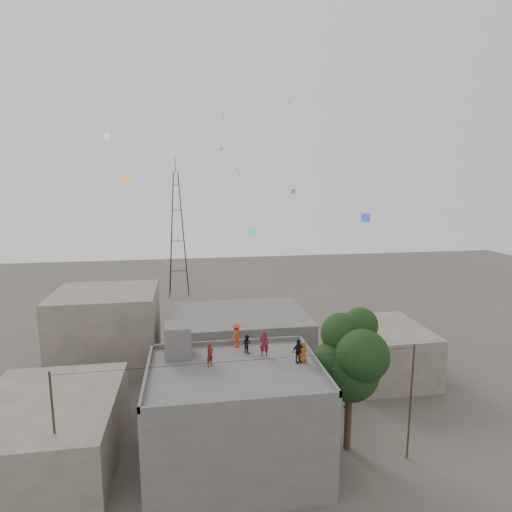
{
  "coord_description": "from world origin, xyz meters",
  "views": [
    {
      "loc": [
        -2.39,
        -22.95,
        16.87
      ],
      "look_at": [
        1.51,
        1.58,
        12.45
      ],
      "focal_mm": 30.0,
      "sensor_mm": 36.0,
      "label": 1
    }
  ],
  "objects_px": {
    "transmission_tower": "(178,234)",
    "person_red_adult": "(264,344)",
    "person_dark_adult": "(298,351)",
    "tree": "(352,358)",
    "stair_head_box": "(178,340)"
  },
  "relations": [
    {
      "from": "stair_head_box",
      "to": "person_red_adult",
      "type": "bearing_deg",
      "value": -9.34
    },
    {
      "from": "stair_head_box",
      "to": "person_dark_adult",
      "type": "relative_size",
      "value": 1.4
    },
    {
      "from": "person_dark_adult",
      "to": "tree",
      "type": "bearing_deg",
      "value": -20.27
    },
    {
      "from": "transmission_tower",
      "to": "person_red_adult",
      "type": "relative_size",
      "value": 12.55
    },
    {
      "from": "tree",
      "to": "person_red_adult",
      "type": "bearing_deg",
      "value": 167.89
    },
    {
      "from": "person_red_adult",
      "to": "stair_head_box",
      "type": "bearing_deg",
      "value": 7.1
    },
    {
      "from": "person_dark_adult",
      "to": "transmission_tower",
      "type": "bearing_deg",
      "value": 77.72
    },
    {
      "from": "stair_head_box",
      "to": "person_dark_adult",
      "type": "xyz_separation_m",
      "value": [
        7.06,
        -2.2,
        -0.28
      ]
    },
    {
      "from": "tree",
      "to": "person_dark_adult",
      "type": "bearing_deg",
      "value": -176.77
    },
    {
      "from": "transmission_tower",
      "to": "person_dark_adult",
      "type": "distance_m",
      "value": 40.44
    },
    {
      "from": "stair_head_box",
      "to": "person_red_adult",
      "type": "height_order",
      "value": "stair_head_box"
    },
    {
      "from": "person_dark_adult",
      "to": "stair_head_box",
      "type": "bearing_deg",
      "value": 139.17
    },
    {
      "from": "stair_head_box",
      "to": "tree",
      "type": "relative_size",
      "value": 0.22
    },
    {
      "from": "stair_head_box",
      "to": "tree",
      "type": "distance_m",
      "value": 10.8
    },
    {
      "from": "person_red_adult",
      "to": "person_dark_adult",
      "type": "distance_m",
      "value": 2.26
    }
  ]
}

